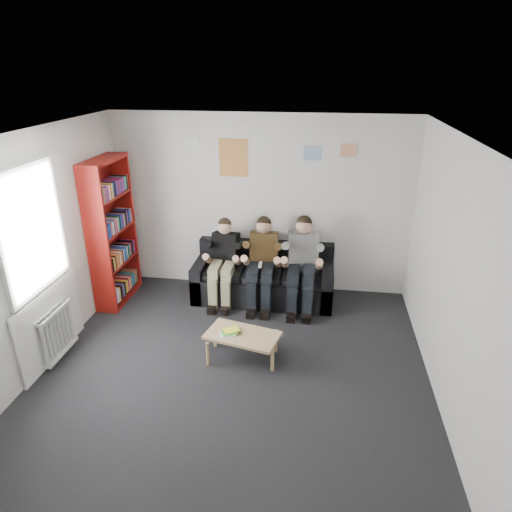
{
  "coord_description": "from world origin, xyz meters",
  "views": [
    {
      "loc": [
        0.89,
        -4.09,
        3.36
      ],
      "look_at": [
        0.11,
        1.3,
        1.02
      ],
      "focal_mm": 32.0,
      "sensor_mm": 36.0,
      "label": 1
    }
  ],
  "objects": [
    {
      "name": "poster_large",
      "position": [
        -0.4,
        2.49,
        2.05
      ],
      "size": [
        0.42,
        0.01,
        0.55
      ],
      "primitive_type": "cube",
      "color": "#D1CE4A",
      "rests_on": "room_shell"
    },
    {
      "name": "bookshelf",
      "position": [
        -2.06,
        1.76,
        1.07
      ],
      "size": [
        0.32,
        0.96,
        2.14
      ],
      "rotation": [
        0.0,
        0.0,
        -0.01
      ],
      "color": "maroon",
      "rests_on": "ground"
    },
    {
      "name": "person_left",
      "position": [
        -0.47,
        1.91,
        0.63
      ],
      "size": [
        0.38,
        0.82,
        1.26
      ],
      "rotation": [
        0.0,
        0.0,
        -0.15
      ],
      "color": "black",
      "rests_on": "sofa"
    },
    {
      "name": "coffee_table",
      "position": [
        0.06,
        0.49,
        0.3
      ],
      "size": [
        0.86,
        0.47,
        0.34
      ],
      "rotation": [
        0.0,
        0.0,
        -0.24
      ],
      "color": "tan",
      "rests_on": "ground"
    },
    {
      "name": "radiator",
      "position": [
        -2.15,
        0.2,
        0.35
      ],
      "size": [
        0.1,
        0.64,
        0.6
      ],
      "color": "silver",
      "rests_on": "ground"
    },
    {
      "name": "poster_blue",
      "position": [
        0.75,
        2.49,
        2.15
      ],
      "size": [
        0.25,
        0.01,
        0.2
      ],
      "primitive_type": "cube",
      "color": "#4394E4",
      "rests_on": "room_shell"
    },
    {
      "name": "room_shell",
      "position": [
        0.0,
        0.0,
        1.35
      ],
      "size": [
        5.0,
        5.0,
        5.0
      ],
      "color": "black",
      "rests_on": "ground"
    },
    {
      "name": "game_cases",
      "position": [
        -0.09,
        0.48,
        0.37
      ],
      "size": [
        0.22,
        0.19,
        0.04
      ],
      "rotation": [
        0.0,
        0.0,
        0.36
      ],
      "color": "white",
      "rests_on": "coffee_table"
    },
    {
      "name": "window",
      "position": [
        -2.22,
        0.2,
        1.03
      ],
      "size": [
        0.05,
        1.3,
        2.36
      ],
      "color": "white",
      "rests_on": "room_shell"
    },
    {
      "name": "person_middle",
      "position": [
        0.11,
        1.91,
        0.64
      ],
      "size": [
        0.41,
        0.87,
        1.31
      ],
      "rotation": [
        0.0,
        0.0,
        0.04
      ],
      "color": "#4D3619",
      "rests_on": "sofa"
    },
    {
      "name": "poster_pink",
      "position": [
        1.25,
        2.49,
        2.2
      ],
      "size": [
        0.22,
        0.01,
        0.18
      ],
      "primitive_type": "cube",
      "color": "#BF3B8D",
      "rests_on": "room_shell"
    },
    {
      "name": "poster_sign",
      "position": [
        -1.0,
        2.49,
        2.25
      ],
      "size": [
        0.2,
        0.01,
        0.14
      ],
      "primitive_type": "cube",
      "color": "white",
      "rests_on": "room_shell"
    },
    {
      "name": "sofa",
      "position": [
        0.11,
        2.11,
        0.29
      ],
      "size": [
        2.08,
        0.85,
        0.8
      ],
      "color": "black",
      "rests_on": "ground"
    },
    {
      "name": "person_right",
      "position": [
        0.69,
        1.91,
        0.66
      ],
      "size": [
        0.42,
        0.91,
        1.34
      ],
      "rotation": [
        0.0,
        0.0,
        0.16
      ],
      "color": "silver",
      "rests_on": "sofa"
    }
  ]
}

